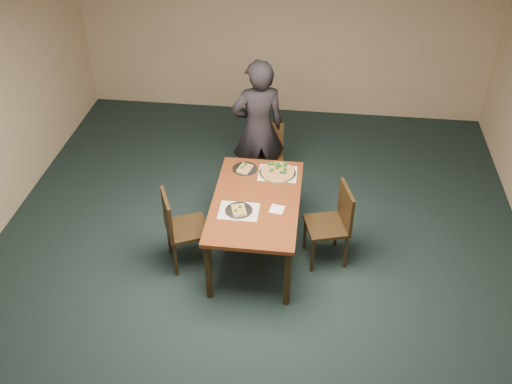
# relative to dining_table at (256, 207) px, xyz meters

# --- Properties ---
(ground) EXTENTS (8.00, 8.00, 0.00)m
(ground) POSITION_rel_dining_table_xyz_m (0.01, -0.70, -0.66)
(ground) COLOR black
(ground) RESTS_ON ground
(room_shell) EXTENTS (8.00, 8.00, 8.00)m
(room_shell) POSITION_rel_dining_table_xyz_m (0.01, -0.70, 1.08)
(room_shell) COLOR tan
(room_shell) RESTS_ON ground
(dining_table) EXTENTS (0.90, 1.50, 0.75)m
(dining_table) POSITION_rel_dining_table_xyz_m (0.00, 0.00, 0.00)
(dining_table) COLOR #562511
(dining_table) RESTS_ON ground
(chair_far) EXTENTS (0.46, 0.46, 0.91)m
(chair_far) POSITION_rel_dining_table_xyz_m (-0.02, 1.19, -0.14)
(chair_far) COLOR black
(chair_far) RESTS_ON ground
(chair_left) EXTENTS (0.56, 0.56, 0.91)m
(chair_left) POSITION_rel_dining_table_xyz_m (-0.78, -0.23, -0.14)
(chair_left) COLOR black
(chair_left) RESTS_ON ground
(chair_right) EXTENTS (0.52, 0.52, 0.91)m
(chair_right) POSITION_rel_dining_table_xyz_m (0.82, 0.04, -0.14)
(chair_right) COLOR black
(chair_right) RESTS_ON ground
(diner) EXTENTS (0.74, 0.60, 1.76)m
(diner) POSITION_rel_dining_table_xyz_m (-0.12, 1.20, 0.22)
(diner) COLOR black
(diner) RESTS_ON ground
(placemat_main) EXTENTS (0.42, 0.32, 0.00)m
(placemat_main) POSITION_rel_dining_table_xyz_m (0.18, 0.50, 0.09)
(placemat_main) COLOR white
(placemat_main) RESTS_ON dining_table
(placemat_near) EXTENTS (0.40, 0.30, 0.00)m
(placemat_near) POSITION_rel_dining_table_xyz_m (-0.15, -0.21, 0.09)
(placemat_near) COLOR white
(placemat_near) RESTS_ON dining_table
(pizza_pan) EXTENTS (0.40, 0.40, 0.07)m
(pizza_pan) POSITION_rel_dining_table_xyz_m (0.18, 0.50, 0.12)
(pizza_pan) COLOR silver
(pizza_pan) RESTS_ON dining_table
(slice_plate_near) EXTENTS (0.28, 0.28, 0.06)m
(slice_plate_near) POSITION_rel_dining_table_xyz_m (-0.15, -0.21, 0.11)
(slice_plate_near) COLOR silver
(slice_plate_near) RESTS_ON dining_table
(slice_plate_far) EXTENTS (0.28, 0.28, 0.06)m
(slice_plate_far) POSITION_rel_dining_table_xyz_m (-0.19, 0.53, 0.10)
(slice_plate_far) COLOR silver
(slice_plate_far) RESTS_ON dining_table
(napkin) EXTENTS (0.16, 0.16, 0.01)m
(napkin) POSITION_rel_dining_table_xyz_m (0.23, -0.14, 0.09)
(napkin) COLOR white
(napkin) RESTS_ON dining_table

